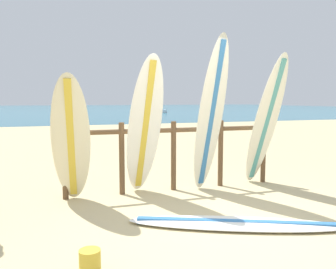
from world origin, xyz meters
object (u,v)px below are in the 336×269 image
object	(u,v)px
surfboard_leaning_center_left	(211,115)
surfboard_leaning_center	(266,122)
small_boat_offshore	(157,111)
surfboard_leaning_far_left	(71,140)
surfboard_leaning_left	(145,128)
surfboard_lying_on_sand	(236,223)
surfboard_rack	(174,147)
sand_bucket	(90,262)

from	to	relation	value
surfboard_leaning_center_left	surfboard_leaning_center	world-z (taller)	surfboard_leaning_center_left
small_boat_offshore	surfboard_leaning_far_left	bearing A→B (deg)	-108.72
surfboard_leaning_left	surfboard_lying_on_sand	xyz separation A→B (m)	(0.73, -1.62, -1.08)
surfboard_rack	small_boat_offshore	bearing A→B (deg)	73.72
surfboard_lying_on_sand	sand_bucket	bearing A→B (deg)	-161.50
surfboard_leaning_center	surfboard_lying_on_sand	distance (m)	2.40
surfboard_leaning_left	surfboard_lying_on_sand	size ratio (longest dim) A/B	0.84
surfboard_leaning_center_left	surfboard_lying_on_sand	size ratio (longest dim) A/B	0.98
small_boat_offshore	surfboard_rack	bearing A→B (deg)	-106.28
small_boat_offshore	sand_bucket	xyz separation A→B (m)	(-11.70, -36.82, -0.15)
surfboard_rack	surfboard_leaning_left	distance (m)	0.74
surfboard_rack	surfboard_leaning_far_left	bearing A→B (deg)	-170.52
surfboard_rack	surfboard_leaning_center_left	size ratio (longest dim) A/B	1.43
surfboard_leaning_far_left	surfboard_leaning_center_left	distance (m)	2.25
surfboard_leaning_far_left	small_boat_offshore	distance (m)	36.55
surfboard_lying_on_sand	small_boat_offshore	bearing A→B (deg)	74.75
surfboard_lying_on_sand	sand_bucket	distance (m)	1.92
surfboard_lying_on_sand	sand_bucket	world-z (taller)	sand_bucket
surfboard_leaning_center_left	surfboard_leaning_center	xyz separation A→B (m)	(1.08, 0.03, -0.13)
surfboard_leaning_left	small_boat_offshore	bearing A→B (deg)	72.96
surfboard_leaning_center_left	surfboard_lying_on_sand	bearing A→B (deg)	-103.67
surfboard_leaning_far_left	surfboard_leaning_center	size ratio (longest dim) A/B	0.83
surfboard_leaning_center_left	surfboard_leaning_center	size ratio (longest dim) A/B	1.11
surfboard_leaning_far_left	small_boat_offshore	world-z (taller)	surfboard_leaning_far_left
surfboard_lying_on_sand	sand_bucket	size ratio (longest dim) A/B	12.20
surfboard_leaning_far_left	surfboard_leaning_center_left	xyz separation A→B (m)	(2.22, -0.09, 0.33)
surfboard_rack	small_boat_offshore	world-z (taller)	surfboard_rack
surfboard_leaning_far_left	sand_bucket	world-z (taller)	surfboard_leaning_far_left
surfboard_rack	surfboard_leaning_left	size ratio (longest dim) A/B	1.66
surfboard_leaning_center	surfboard_leaning_center_left	bearing A→B (deg)	-178.41
surfboard_rack	sand_bucket	world-z (taller)	surfboard_rack
surfboard_leaning_center	small_boat_offshore	distance (m)	35.69
surfboard_lying_on_sand	small_boat_offshore	distance (m)	37.54
surfboard_leaning_left	surfboard_leaning_center	world-z (taller)	surfboard_leaning_center
surfboard_rack	sand_bucket	xyz separation A→B (m)	(-1.68, -2.50, -0.63)
surfboard_leaning_left	sand_bucket	bearing A→B (deg)	-116.18
surfboard_leaning_left	surfboard_leaning_center	distance (m)	2.18
surfboard_leaning_center	small_boat_offshore	xyz separation A→B (m)	(8.43, 34.67, -0.91)
surfboard_leaning_far_left	surfboard_leaning_center	distance (m)	3.31
surfboard_rack	surfboard_leaning_center	size ratio (longest dim) A/B	1.59
surfboard_lying_on_sand	sand_bucket	xyz separation A→B (m)	(-1.82, -0.61, 0.07)
surfboard_leaning_far_left	surfboard_lying_on_sand	bearing A→B (deg)	-40.89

